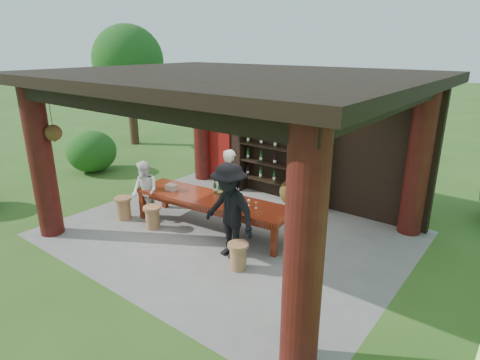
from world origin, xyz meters
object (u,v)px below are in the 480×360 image
Objects in this scene: wine_shelf at (282,158)px; guest_woman at (145,191)px; stool_near_right at (238,255)px; host at (230,183)px; stool_far_left at (124,207)px; guest_man at (229,211)px; tasting_table at (212,203)px; stool_near_left at (152,217)px; napkin_basket at (171,187)px.

wine_shelf is 3.62m from guest_woman.
stool_near_right is 0.31× the size of host.
stool_far_left is 3.23m from guest_man.
tasting_table is at bearing 118.10° from host.
guest_woman is at bearing 154.23° from stool_near_left.
stool_near_right is at bearing -33.30° from tasting_table.
wine_shelf reaches higher than stool_far_left.
tasting_table is 7.45× the size of stool_near_right.
stool_far_left is 2.11× the size of napkin_basket.
guest_woman is (-0.49, 0.24, 0.44)m from stool_near_left.
stool_near_left is (-1.36, -3.31, -0.88)m from wine_shelf.
host is at bearing 99.99° from tasting_table.
stool_near_right is (1.27, -3.50, -0.89)m from wine_shelf.
tasting_table is 2.26m from stool_far_left.
stool_near_left is 0.70m from guest_woman.
stool_near_right is 0.86m from guest_man.
guest_woman is at bearing -159.63° from tasting_table.
stool_near_left is at bearing 175.93° from stool_near_right.
wine_shelf is 4.20m from stool_far_left.
host is at bearing 136.15° from guest_man.
napkin_basket is (0.96, 0.70, 0.53)m from stool_far_left.
stool_far_left reaches higher than stool_near_left.
napkin_basket reaches higher than stool_far_left.
guest_man is at bearing -75.42° from wine_shelf.
napkin_basket is at bearing 174.15° from guest_man.
tasting_table is 1.88m from stool_near_right.
napkin_basket reaches higher than tasting_table.
guest_man reaches higher than host.
wine_shelf is at bearing -86.02° from host.
napkin_basket is at bearing 48.03° from guest_woman.
stool_near_left is at bearing -112.30° from wine_shelf.
host is (-0.15, 0.84, 0.20)m from tasting_table.
wine_shelf is 1.73m from host.
guest_man is at bearing 2.61° from stool_near_left.
wine_shelf is at bearing 67.70° from stool_near_left.
guest_woman is at bearing 62.98° from host.
napkin_basket is at bearing 66.20° from host.
host is at bearing 55.27° from guest_woman.
host reaches higher than guest_woman.
wine_shelf is at bearing 109.98° from stool_near_right.
stool_near_left is 0.37× the size of guest_woman.
tasting_table is at bearing 10.68° from napkin_basket.
napkin_basket is (-2.63, 0.81, 0.54)m from stool_near_right.
guest_man is (1.25, -1.57, 0.12)m from host.
stool_near_right is at bearing -17.09° from napkin_basket.
host reaches higher than napkin_basket.
stool_near_left is 2.64m from stool_near_right.
stool_far_left is 2.64m from host.
napkin_basket reaches higher than stool_near_right.
stool_far_left is at bearing -175.29° from stool_near_left.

